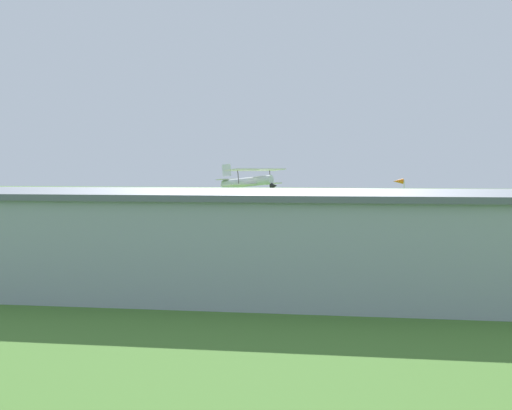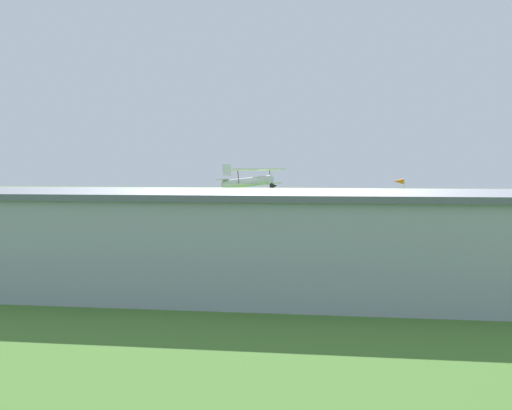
{
  "view_description": "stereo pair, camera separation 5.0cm",
  "coord_description": "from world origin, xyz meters",
  "px_view_note": "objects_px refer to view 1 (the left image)",
  "views": [
    {
      "loc": [
        -14.32,
        72.54,
        7.34
      ],
      "look_at": [
        -1.44,
        7.97,
        3.96
      ],
      "focal_mm": 49.82,
      "sensor_mm": 36.0,
      "label": 1
    },
    {
      "loc": [
        -14.37,
        72.53,
        7.34
      ],
      "look_at": [
        -1.44,
        7.97,
        3.96
      ],
      "focal_mm": 49.82,
      "sensor_mm": 36.0,
      "label": 2
    }
  ],
  "objects_px": {
    "biplane": "(250,180)",
    "windsock": "(399,185)",
    "hangar": "(248,240)",
    "person_beside_truck": "(130,239)",
    "person_at_fence_line": "(125,244)",
    "person_walking_on_apron": "(106,239)",
    "person_watching_takeoff": "(81,239)",
    "car_grey": "(45,245)"
  },
  "relations": [
    {
      "from": "car_grey",
      "to": "person_walking_on_apron",
      "type": "xyz_separation_m",
      "value": [
        -3.2,
        -5.61,
        0.02
      ]
    },
    {
      "from": "person_watching_takeoff",
      "to": "biplane",
      "type": "bearing_deg",
      "value": -137.49
    },
    {
      "from": "person_at_fence_line",
      "to": "person_beside_truck",
      "type": "bearing_deg",
      "value": -77.48
    },
    {
      "from": "car_grey",
      "to": "person_at_fence_line",
      "type": "bearing_deg",
      "value": -161.25
    },
    {
      "from": "car_grey",
      "to": "person_beside_truck",
      "type": "xyz_separation_m",
      "value": [
        -5.65,
        -5.33,
        0.05
      ]
    },
    {
      "from": "person_walking_on_apron",
      "to": "windsock",
      "type": "height_order",
      "value": "windsock"
    },
    {
      "from": "windsock",
      "to": "hangar",
      "type": "bearing_deg",
      "value": 77.25
    },
    {
      "from": "person_watching_takeoff",
      "to": "car_grey",
      "type": "bearing_deg",
      "value": 79.89
    },
    {
      "from": "windsock",
      "to": "person_at_fence_line",
      "type": "bearing_deg",
      "value": 45.75
    },
    {
      "from": "hangar",
      "to": "biplane",
      "type": "distance_m",
      "value": 31.96
    },
    {
      "from": "person_watching_takeoff",
      "to": "hangar",
      "type": "bearing_deg",
      "value": 136.19
    },
    {
      "from": "car_grey",
      "to": "windsock",
      "type": "bearing_deg",
      "value": -138.68
    },
    {
      "from": "person_at_fence_line",
      "to": "windsock",
      "type": "xyz_separation_m",
      "value": [
        -23.3,
        -23.91,
        4.61
      ]
    },
    {
      "from": "person_walking_on_apron",
      "to": "person_watching_takeoff",
      "type": "distance_m",
      "value": 2.33
    },
    {
      "from": "person_walking_on_apron",
      "to": "windsock",
      "type": "xyz_separation_m",
      "value": [
        -26.45,
        -20.46,
        4.6
      ]
    },
    {
      "from": "car_grey",
      "to": "person_beside_truck",
      "type": "bearing_deg",
      "value": -136.69
    },
    {
      "from": "biplane",
      "to": "person_beside_truck",
      "type": "distance_m",
      "value": 15.72
    },
    {
      "from": "hangar",
      "to": "person_at_fence_line",
      "type": "xyz_separation_m",
      "value": [
        14.28,
        -15.93,
        -2.15
      ]
    },
    {
      "from": "hangar",
      "to": "person_watching_takeoff",
      "type": "xyz_separation_m",
      "value": [
        19.72,
        -18.92,
        -2.14
      ]
    },
    {
      "from": "person_beside_truck",
      "to": "person_at_fence_line",
      "type": "height_order",
      "value": "person_beside_truck"
    },
    {
      "from": "biplane",
      "to": "person_watching_takeoff",
      "type": "distance_m",
      "value": 18.87
    },
    {
      "from": "person_beside_truck",
      "to": "person_walking_on_apron",
      "type": "bearing_deg",
      "value": -6.44
    },
    {
      "from": "hangar",
      "to": "person_walking_on_apron",
      "type": "height_order",
      "value": "hangar"
    },
    {
      "from": "biplane",
      "to": "person_at_fence_line",
      "type": "relative_size",
      "value": 5.51
    },
    {
      "from": "car_grey",
      "to": "person_watching_takeoff",
      "type": "distance_m",
      "value": 5.23
    },
    {
      "from": "person_watching_takeoff",
      "to": "person_at_fence_line",
      "type": "distance_m",
      "value": 6.21
    },
    {
      "from": "biplane",
      "to": "person_at_fence_line",
      "type": "xyz_separation_m",
      "value": [
        7.92,
        15.23,
        -5.26
      ]
    },
    {
      "from": "person_walking_on_apron",
      "to": "person_watching_takeoff",
      "type": "height_order",
      "value": "person_watching_takeoff"
    },
    {
      "from": "biplane",
      "to": "person_beside_truck",
      "type": "height_order",
      "value": "biplane"
    },
    {
      "from": "biplane",
      "to": "person_watching_takeoff",
      "type": "height_order",
      "value": "biplane"
    },
    {
      "from": "hangar",
      "to": "person_beside_truck",
      "type": "height_order",
      "value": "hangar"
    },
    {
      "from": "person_at_fence_line",
      "to": "windsock",
      "type": "distance_m",
      "value": 33.7
    },
    {
      "from": "person_at_fence_line",
      "to": "person_watching_takeoff",
      "type": "bearing_deg",
      "value": -28.78
    },
    {
      "from": "person_beside_truck",
      "to": "windsock",
      "type": "xyz_separation_m",
      "value": [
        -24.0,
        -20.74,
        4.57
      ]
    },
    {
      "from": "person_watching_takeoff",
      "to": "windsock",
      "type": "relative_size",
      "value": 0.28
    },
    {
      "from": "biplane",
      "to": "person_walking_on_apron",
      "type": "distance_m",
      "value": 17.0
    },
    {
      "from": "car_grey",
      "to": "person_watching_takeoff",
      "type": "bearing_deg",
      "value": -100.11
    },
    {
      "from": "person_beside_truck",
      "to": "person_watching_takeoff",
      "type": "bearing_deg",
      "value": 2.23
    },
    {
      "from": "biplane",
      "to": "windsock",
      "type": "bearing_deg",
      "value": -150.56
    },
    {
      "from": "hangar",
      "to": "car_grey",
      "type": "relative_size",
      "value": 9.59
    },
    {
      "from": "person_walking_on_apron",
      "to": "person_at_fence_line",
      "type": "bearing_deg",
      "value": 132.47
    },
    {
      "from": "car_grey",
      "to": "person_at_fence_line",
      "type": "height_order",
      "value": "person_at_fence_line"
    }
  ]
}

